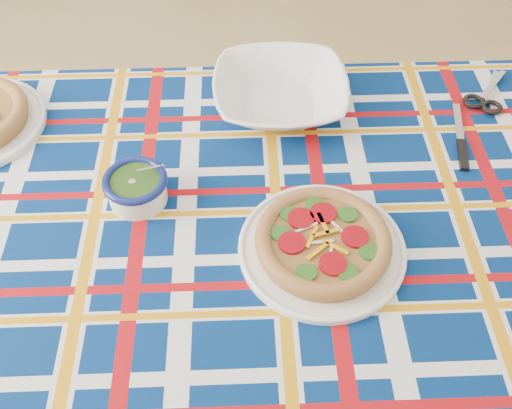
{
  "coord_description": "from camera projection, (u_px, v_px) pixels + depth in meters",
  "views": [
    {
      "loc": [
        0.11,
        -1.13,
        1.64
      ],
      "look_at": [
        0.23,
        -0.42,
        0.8
      ],
      "focal_mm": 40.0,
      "sensor_mm": 36.0,
      "label": 1
    }
  ],
  "objects": [
    {
      "name": "tablecloth",
      "position": [
        233.0,
        252.0,
        1.12
      ],
      "size": [
        1.82,
        1.29,
        0.11
      ],
      "primitive_type": null,
      "rotation": [
        0.0,
        0.0,
        -0.13
      ],
      "color": "navy",
      "rests_on": "dining_table"
    },
    {
      "name": "table_knife",
      "position": [
        459.0,
        124.0,
        1.27
      ],
      "size": [
        0.09,
        0.22,
        0.01
      ],
      "primitive_type": null,
      "rotation": [
        0.0,
        0.0,
        1.26
      ],
      "color": "silver",
      "rests_on": "tablecloth"
    },
    {
      "name": "kitchen_scissors",
      "position": [
        492.0,
        86.0,
        1.36
      ],
      "size": [
        0.21,
        0.22,
        0.02
      ],
      "primitive_type": null,
      "rotation": [
        0.0,
        0.0,
        0.87
      ],
      "color": "silver",
      "rests_on": "tablecloth"
    },
    {
      "name": "dining_table",
      "position": [
        233.0,
        260.0,
        1.14
      ],
      "size": [
        1.78,
        1.25,
        0.78
      ],
      "rotation": [
        0.0,
        0.0,
        -0.13
      ],
      "color": "brown",
      "rests_on": "floor"
    },
    {
      "name": "pesto_bowl",
      "position": [
        136.0,
        186.0,
        1.11
      ],
      "size": [
        0.15,
        0.15,
        0.08
      ],
      "primitive_type": null,
      "rotation": [
        0.0,
        0.0,
        -0.16
      ],
      "color": "#1B390F",
      "rests_on": "tablecloth"
    },
    {
      "name": "floor",
      "position": [
        168.0,
        272.0,
        1.96
      ],
      "size": [
        4.0,
        4.0,
        0.0
      ],
      "primitive_type": "plane",
      "color": "#9C8350",
      "rests_on": "ground"
    },
    {
      "name": "main_focaccia_plate",
      "position": [
        323.0,
        241.0,
        1.03
      ],
      "size": [
        0.38,
        0.38,
        0.06
      ],
      "primitive_type": null,
      "rotation": [
        0.0,
        0.0,
        -0.23
      ],
      "color": "olive",
      "rests_on": "tablecloth"
    },
    {
      "name": "serving_bowl",
      "position": [
        280.0,
        94.0,
        1.29
      ],
      "size": [
        0.34,
        0.34,
        0.07
      ],
      "primitive_type": "imported",
      "rotation": [
        0.0,
        0.0,
        -0.14
      ],
      "color": "white",
      "rests_on": "tablecloth"
    }
  ]
}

